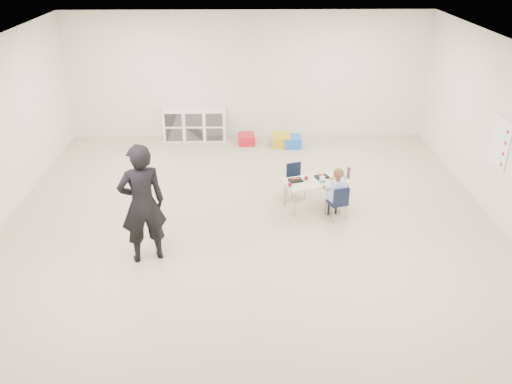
{
  "coord_description": "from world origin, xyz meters",
  "views": [
    {
      "loc": [
        -0.07,
        -7.39,
        4.27
      ],
      "look_at": [
        0.08,
        -0.29,
        0.85
      ],
      "focal_mm": 38.0,
      "sensor_mm": 36.0,
      "label": 1
    }
  ],
  "objects_px": {
    "table": "(316,193)",
    "child": "(338,192)",
    "cubby_shelf": "(195,125)",
    "adult": "(142,204)",
    "chair_near": "(337,202)"
  },
  "relations": [
    {
      "from": "child",
      "to": "table",
      "type": "bearing_deg",
      "value": 106.94
    },
    {
      "from": "child",
      "to": "cubby_shelf",
      "type": "height_order",
      "value": "child"
    },
    {
      "from": "chair_near",
      "to": "cubby_shelf",
      "type": "distance_m",
      "value": 4.64
    },
    {
      "from": "cubby_shelf",
      "to": "adult",
      "type": "height_order",
      "value": "adult"
    },
    {
      "from": "table",
      "to": "adult",
      "type": "xyz_separation_m",
      "value": [
        -2.62,
        -1.57,
        0.63
      ]
    },
    {
      "from": "chair_near",
      "to": "child",
      "type": "distance_m",
      "value": 0.17
    },
    {
      "from": "table",
      "to": "child",
      "type": "distance_m",
      "value": 0.56
    },
    {
      "from": "table",
      "to": "cubby_shelf",
      "type": "distance_m",
      "value": 4.13
    },
    {
      "from": "table",
      "to": "cubby_shelf",
      "type": "bearing_deg",
      "value": 105.8
    },
    {
      "from": "chair_near",
      "to": "child",
      "type": "relative_size",
      "value": 0.63
    },
    {
      "from": "adult",
      "to": "cubby_shelf",
      "type": "bearing_deg",
      "value": -113.73
    },
    {
      "from": "child",
      "to": "cubby_shelf",
      "type": "xyz_separation_m",
      "value": [
        -2.62,
        3.83,
        -0.12
      ]
    },
    {
      "from": "chair_near",
      "to": "child",
      "type": "bearing_deg",
      "value": 0.0
    },
    {
      "from": "table",
      "to": "cubby_shelf",
      "type": "height_order",
      "value": "cubby_shelf"
    },
    {
      "from": "chair_near",
      "to": "adult",
      "type": "distance_m",
      "value": 3.19
    }
  ]
}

